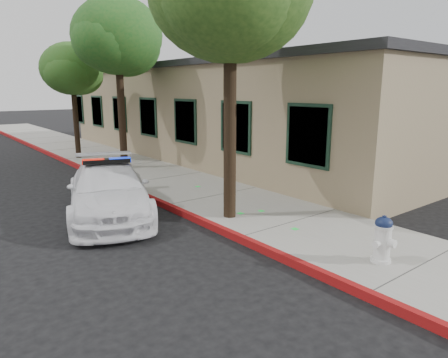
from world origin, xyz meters
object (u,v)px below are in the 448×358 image
street_tree_mid (118,40)px  street_tree_far (73,71)px  fire_hydrant (383,239)px  clapboard_building (226,111)px  police_car (109,190)px

street_tree_mid → street_tree_far: size_ratio=1.27×
fire_hydrant → street_tree_mid: 11.95m
fire_hydrant → street_tree_far: street_tree_far is taller
clapboard_building → fire_hydrant: clapboard_building is taller
clapboard_building → street_tree_mid: size_ratio=3.31×
clapboard_building → street_tree_mid: (-5.34, -0.35, 2.78)m
police_car → fire_hydrant: (2.57, -5.98, -0.10)m
street_tree_far → clapboard_building: bearing=-26.9°
street_tree_far → street_tree_mid: bearing=-79.6°
clapboard_building → street_tree_far: street_tree_far is taller
clapboard_building → street_tree_far: 6.90m
clapboard_building → police_car: (-8.07, -5.50, -1.45)m
clapboard_building → street_tree_far: size_ratio=4.21×
fire_hydrant → street_tree_far: (-0.46, 14.50, 3.31)m
clapboard_building → police_car: bearing=-145.7°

